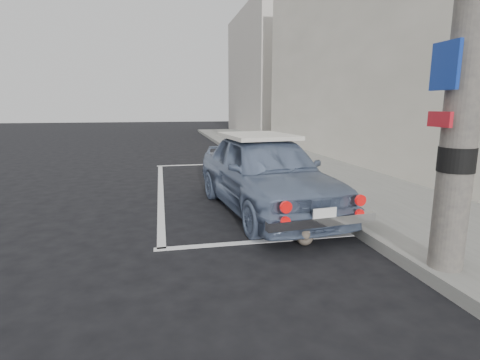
% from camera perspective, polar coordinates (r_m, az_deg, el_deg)
% --- Properties ---
extents(ground, '(80.00, 80.00, 0.00)m').
position_cam_1_polar(ground, '(5.57, -2.52, -7.94)').
color(ground, black).
rests_on(ground, ground).
extents(sidewalk, '(2.80, 40.00, 0.15)m').
position_cam_1_polar(sidewalk, '(8.44, 17.05, -1.26)').
color(sidewalk, slate).
rests_on(sidewalk, ground).
extents(shop_building, '(3.50, 18.00, 7.00)m').
position_cam_1_polar(shop_building, '(11.78, 27.21, 18.14)').
color(shop_building, beige).
rests_on(shop_building, ground).
extents(building_far, '(3.50, 10.00, 8.00)m').
position_cam_1_polar(building_far, '(26.29, 4.14, 15.94)').
color(building_far, '#BDB4AB').
rests_on(building_far, ground).
extents(pline_rear, '(3.00, 0.12, 0.01)m').
position_cam_1_polar(pline_rear, '(5.21, 3.91, -9.28)').
color(pline_rear, silver).
rests_on(pline_rear, ground).
extents(pline_front, '(3.00, 0.12, 0.01)m').
position_cam_1_polar(pline_front, '(11.91, -5.31, 2.37)').
color(pline_front, silver).
rests_on(pline_front, ground).
extents(pline_side, '(0.12, 7.00, 0.01)m').
position_cam_1_polar(pline_side, '(8.39, -12.00, -1.57)').
color(pline_side, silver).
rests_on(pline_side, ground).
extents(retro_coupe, '(2.04, 4.17, 1.37)m').
position_cam_1_polar(retro_coupe, '(6.56, 3.87, 1.22)').
color(retro_coupe, slate).
rests_on(retro_coupe, ground).
extents(cat, '(0.34, 0.49, 0.28)m').
position_cam_1_polar(cat, '(5.12, 9.82, -8.33)').
color(cat, '#76685A').
rests_on(cat, ground).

